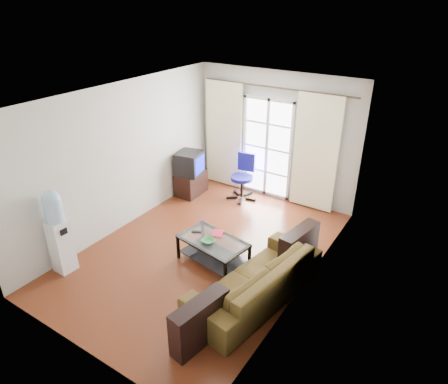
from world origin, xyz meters
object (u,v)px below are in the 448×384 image
object	(u,v)px
coffee_table	(213,248)
water_cooler	(58,230)
sofa	(256,279)
task_chair	(242,186)
tv_stand	(191,183)
crt_tv	(188,163)

from	to	relation	value
coffee_table	water_cooler	xyz separation A→B (m)	(-1.93, -1.44, 0.45)
sofa	task_chair	xyz separation A→B (m)	(-1.79, 2.66, -0.04)
tv_stand	crt_tv	size ratio (longest dim) A/B	1.12
coffee_table	tv_stand	distance (m)	2.64
coffee_table	task_chair	world-z (taller)	task_chair
coffee_table	water_cooler	world-z (taller)	water_cooler
sofa	water_cooler	bearing A→B (deg)	-59.97
sofa	water_cooler	distance (m)	3.14
sofa	coffee_table	size ratio (longest dim) A/B	1.94
coffee_table	water_cooler	distance (m)	2.45
tv_stand	task_chair	bearing A→B (deg)	20.19
crt_tv	sofa	bearing A→B (deg)	-48.08
coffee_table	tv_stand	xyz separation A→B (m)	(-1.87, 1.87, -0.04)
tv_stand	crt_tv	xyz separation A→B (m)	(-0.00, -0.06, 0.50)
sofa	crt_tv	world-z (taller)	crt_tv
crt_tv	task_chair	size ratio (longest dim) A/B	0.63
crt_tv	coffee_table	bearing A→B (deg)	-55.08
water_cooler	crt_tv	bearing A→B (deg)	90.77
coffee_table	crt_tv	xyz separation A→B (m)	(-1.87, 1.81, 0.46)
tv_stand	water_cooler	world-z (taller)	water_cooler
sofa	coffee_table	xyz separation A→B (m)	(-0.99, 0.35, -0.03)
task_chair	crt_tv	bearing A→B (deg)	-160.48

